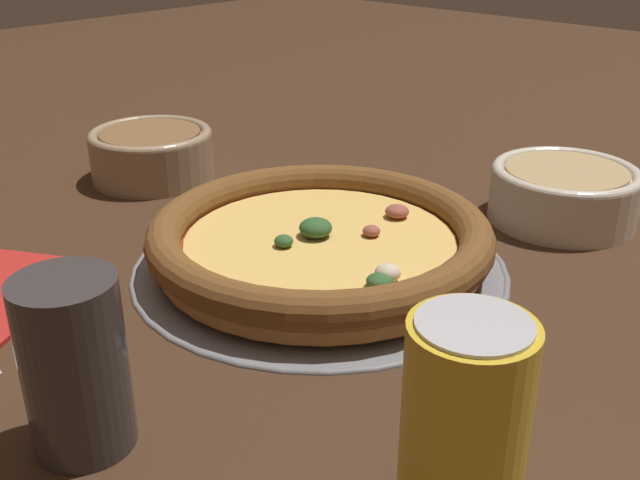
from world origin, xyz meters
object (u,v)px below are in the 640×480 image
(bowl_near, at_px, (564,191))
(beverage_can, at_px, (464,427))
(bowl_far, at_px, (152,152))
(pizza_tray, at_px, (320,264))
(drinking_cup, at_px, (75,365))
(pizza, at_px, (320,239))

(bowl_near, xyz_separation_m, beverage_can, (0.42, 0.15, 0.03))
(bowl_near, relative_size, bowl_far, 1.04)
(pizza_tray, bearing_deg, bowl_far, -97.08)
(pizza_tray, bearing_deg, drinking_cup, 11.73)
(beverage_can, bearing_deg, drinking_cup, -63.03)
(pizza, distance_m, bowl_far, 0.31)
(bowl_near, bearing_deg, beverage_can, 19.63)
(drinking_cup, bearing_deg, bowl_far, -130.60)
(beverage_can, bearing_deg, pizza, -123.38)
(pizza_tray, xyz_separation_m, bowl_far, (-0.04, -0.31, 0.03))
(beverage_can, bearing_deg, bowl_far, -110.24)
(pizza, relative_size, bowl_far, 2.15)
(bowl_near, distance_m, drinking_cup, 0.53)
(bowl_far, bearing_deg, beverage_can, 69.76)
(drinking_cup, distance_m, beverage_can, 0.23)
(drinking_cup, bearing_deg, beverage_can, 116.97)
(pizza, xyz_separation_m, beverage_can, (0.17, 0.26, 0.03))
(pizza, xyz_separation_m, bowl_near, (-0.25, 0.11, 0.00))
(pizza, bearing_deg, bowl_near, 156.64)
(bowl_far, height_order, drinking_cup, drinking_cup)
(bowl_near, height_order, beverage_can, beverage_can)
(bowl_near, relative_size, drinking_cup, 1.33)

